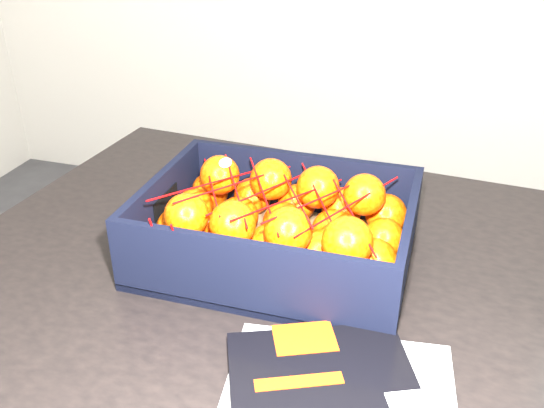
# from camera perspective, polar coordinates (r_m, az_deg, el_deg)

# --- Properties ---
(table) EXTENTS (1.26, 0.89, 0.75)m
(table) POSITION_cam_1_polar(r_m,az_deg,el_deg) (0.95, 6.40, -11.65)
(table) COLOR black
(table) RESTS_ON ground
(produce_crate) EXTENTS (0.39, 0.29, 0.11)m
(produce_crate) POSITION_cam_1_polar(r_m,az_deg,el_deg) (0.90, 0.56, -3.30)
(produce_crate) COLOR olive
(produce_crate) RESTS_ON table
(clementine_heap) EXTENTS (0.37, 0.28, 0.12)m
(clementine_heap) POSITION_cam_1_polar(r_m,az_deg,el_deg) (0.89, 0.72, -2.03)
(clementine_heap) COLOR #F04B05
(clementine_heap) RESTS_ON produce_crate
(mesh_net) EXTENTS (0.32, 0.26, 0.09)m
(mesh_net) POSITION_cam_1_polar(r_m,az_deg,el_deg) (0.85, -0.24, 0.65)
(mesh_net) COLOR #B50607
(mesh_net) RESTS_ON clementine_heap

